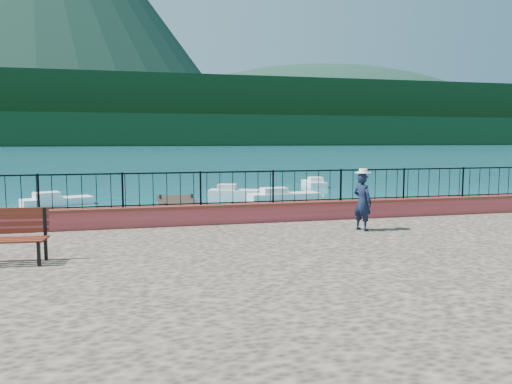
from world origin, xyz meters
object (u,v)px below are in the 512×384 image
boat_2 (284,194)px  boat_5 (314,181)px  person (362,202)px  boat_1 (348,212)px  boat_4 (234,190)px  boat_0 (41,234)px  boat_3 (57,198)px

boat_2 → boat_5: bearing=53.6°
person → boat_5: (7.80, 24.39, -1.59)m
boat_1 → boat_4: size_ratio=1.17×
boat_0 → boat_5: bearing=34.7°
person → boat_1: bearing=-47.0°
boat_1 → boat_5: 16.50m
boat_4 → boat_5: (7.43, 5.10, 0.00)m
boat_4 → boat_5: 9.01m
boat_4 → boat_2: bearing=-27.2°
boat_1 → boat_4: (-3.09, 10.82, 0.00)m
boat_1 → boat_5: same height
boat_2 → boat_4: bearing=128.0°
person → boat_4: 19.35m
boat_2 → boat_3: bearing=172.1°
boat_4 → boat_5: bearing=54.7°
boat_2 → boat_3: size_ratio=1.17×
person → boat_5: size_ratio=0.48×
boat_3 → boat_2: bearing=-24.9°
boat_2 → person: bearing=-104.5°
boat_1 → boat_5: size_ratio=1.17×
person → boat_5: bearing=-42.5°
boat_2 → boat_5: size_ratio=1.34×
person → boat_1: (3.46, 8.47, -1.59)m
person → boat_0: 11.14m
boat_0 → boat_4: (9.59, 13.24, 0.00)m
boat_2 → boat_5: (4.89, 7.87, 0.00)m
boat_3 → boat_4: same height
boat_5 → boat_4: bearing=130.6°
boat_0 → boat_4: bearing=41.6°
boat_1 → boat_2: (-0.55, 8.05, 0.00)m
boat_3 → boat_5: bearing=-0.0°
person → boat_2: 16.85m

